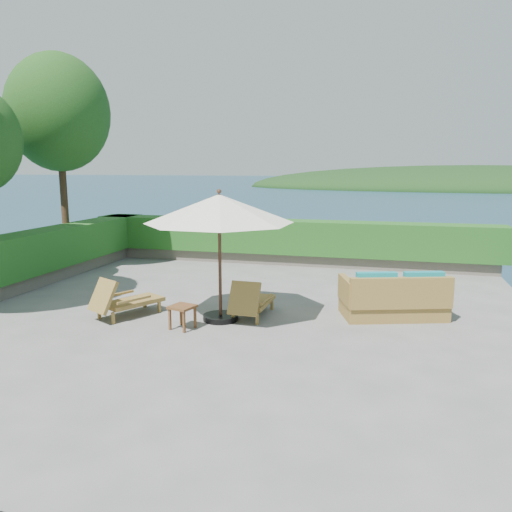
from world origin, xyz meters
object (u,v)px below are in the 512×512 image
(side_table, at_px, (182,310))
(patio_umbrella, at_px, (219,210))
(lounge_left, at_px, (124,300))
(lounge_right, at_px, (251,301))
(wicker_loveseat, at_px, (394,299))

(side_table, bearing_deg, patio_umbrella, 53.71)
(patio_umbrella, distance_m, lounge_left, 2.65)
(lounge_left, distance_m, side_table, 1.47)
(patio_umbrella, relative_size, lounge_right, 2.55)
(wicker_loveseat, bearing_deg, patio_umbrella, 179.80)
(lounge_left, bearing_deg, side_table, 12.37)
(lounge_right, bearing_deg, side_table, -134.08)
(patio_umbrella, bearing_deg, lounge_right, 29.98)
(lounge_left, bearing_deg, wicker_loveseat, 42.21)
(patio_umbrella, height_order, side_table, patio_umbrella)
(side_table, bearing_deg, lounge_right, 43.75)
(side_table, xyz_separation_m, wicker_loveseat, (3.76, 1.73, 0.02))
(lounge_left, relative_size, side_table, 3.01)
(side_table, bearing_deg, lounge_left, 164.64)
(patio_umbrella, xyz_separation_m, lounge_left, (-1.92, -0.30, -1.80))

